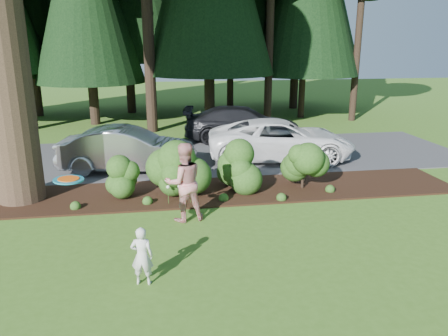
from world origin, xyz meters
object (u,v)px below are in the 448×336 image
Objects in this scene: car_dark_suv at (243,124)px; child at (142,256)px; adult at (184,182)px; car_silver_wagon at (128,150)px; car_white_suv at (281,140)px; frisbee at (69,180)px.

car_dark_suv is 12.06m from child.
adult is (-3.17, -8.46, 0.20)m from car_dark_suv.
car_silver_wagon is at bearing 139.03° from car_dark_suv.
car_white_suv is 3.43m from car_dark_suv.
child is at bearing 156.71° from car_white_suv.
car_silver_wagon is 7.28m from frisbee.
car_white_suv is at bearing -158.47° from car_dark_suv.
car_silver_wagon is 6.22m from car_dark_suv.
car_dark_suv is (-0.76, 3.34, 0.00)m from car_white_suv.
car_dark_suv is 4.61× the size of child.
car_silver_wagon is 8.93× the size of frisbee.
child is at bearing 168.66° from car_dark_suv.
car_dark_suv is 12.43m from frisbee.
car_white_suv is at bearing -73.92° from car_silver_wagon.
frisbee is at bearing 163.40° from car_dark_suv.
adult is at bearing -151.51° from car_silver_wagon.
child is 3.04m from adult.
adult reaches higher than car_dark_suv.
car_white_suv is 10.55× the size of frisbee.
car_silver_wagon is at bearing 85.59° from frisbee.
car_silver_wagon is 5.54m from car_white_suv.
child is at bearing 60.05° from adult.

